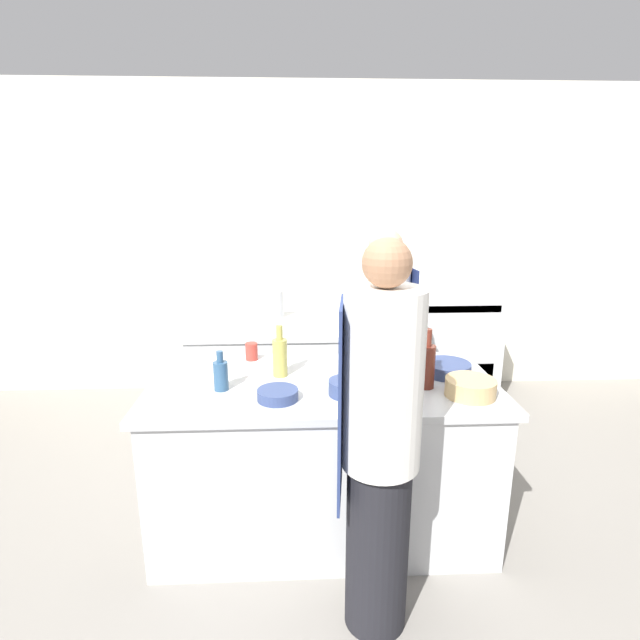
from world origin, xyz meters
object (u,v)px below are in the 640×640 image
at_px(oven_range, 448,348).
at_px(chef_at_prep_near, 380,447).
at_px(bowl_wooden_salad, 470,388).
at_px(bowl_ceramic_blue, 278,395).
at_px(bowl_prep_small, 348,387).
at_px(chef_at_stove, 383,347).
at_px(bottle_vinegar, 280,356).
at_px(bottle_wine, 369,362).
at_px(bowl_mixing_large, 447,368).
at_px(cup, 252,351).
at_px(stockpot, 269,304).
at_px(bottle_cooking_oil, 221,375).
at_px(bottle_olive_oil, 426,365).

relative_size(oven_range, chef_at_prep_near, 0.55).
bearing_deg(bowl_wooden_salad, bowl_ceramic_blue, -180.00).
bearing_deg(bowl_prep_small, chef_at_stove, 69.86).
relative_size(bottle_vinegar, bottle_wine, 1.01).
height_order(chef_at_prep_near, bowl_mixing_large, chef_at_prep_near).
bearing_deg(bottle_vinegar, cup, 123.57).
bearing_deg(bottle_vinegar, chef_at_stove, 43.15).
bearing_deg(bowl_prep_small, cup, 134.06).
relative_size(oven_range, cup, 9.12).
relative_size(chef_at_prep_near, bowl_prep_small, 8.74).
distance_m(chef_at_stove, cup, 0.95).
bearing_deg(stockpot, bowl_wooden_salad, -55.98).
height_order(chef_at_stove, cup, chef_at_stove).
xyz_separation_m(bottle_wine, bowl_wooden_salad, (0.48, -0.21, -0.07)).
xyz_separation_m(oven_range, bottle_cooking_oil, (-1.77, -1.86, 0.50)).
relative_size(bottle_vinegar, cup, 2.78).
distance_m(chef_at_prep_near, stockpot, 2.15).
xyz_separation_m(chef_at_stove, bowl_mixing_large, (0.25, -0.67, 0.09)).
distance_m(oven_range, bottle_cooking_oil, 2.62).
bearing_deg(oven_range, bowl_ceramic_blue, -126.50).
height_order(oven_range, stockpot, stockpot).
height_order(oven_range, bottle_vinegar, bottle_vinegar).
distance_m(chef_at_prep_near, bottle_wine, 0.68).
height_order(bowl_ceramic_blue, cup, cup).
xyz_separation_m(bowl_ceramic_blue, cup, (-0.18, 0.60, 0.03)).
height_order(bowl_wooden_salad, cup, cup).
height_order(chef_at_prep_near, bottle_cooking_oil, chef_at_prep_near).
relative_size(oven_range, bowl_ceramic_blue, 4.67).
distance_m(bottle_olive_oil, bowl_prep_small, 0.43).
bearing_deg(stockpot, bottle_wine, -66.72).
bearing_deg(stockpot, bottle_vinegar, -84.51).
height_order(bottle_olive_oil, bottle_wine, bottle_olive_oil).
bearing_deg(bottle_vinegar, bottle_olive_oil, -14.77).
relative_size(bottle_cooking_oil, bowl_mixing_large, 0.79).
xyz_separation_m(chef_at_stove, cup, (-0.87, -0.37, 0.11)).
relative_size(chef_at_prep_near, bottle_vinegar, 5.94).
bearing_deg(bowl_ceramic_blue, bowl_mixing_large, 17.87).
relative_size(oven_range, chef_at_stove, 0.58).
height_order(chef_at_stove, bowl_wooden_salad, chef_at_stove).
bearing_deg(oven_range, chef_at_prep_near, -113.00).
bearing_deg(bottle_wine, chef_at_prep_near, -94.21).
xyz_separation_m(bowl_mixing_large, bowl_ceramic_blue, (-0.94, -0.30, -0.01)).
distance_m(bottle_vinegar, bottle_wine, 0.50).
xyz_separation_m(bowl_ceramic_blue, bowl_wooden_salad, (0.97, 0.00, 0.02)).
bearing_deg(bottle_cooking_oil, bowl_ceramic_blue, -25.02).
xyz_separation_m(oven_range, bowl_ceramic_blue, (-1.48, -2.00, 0.44)).
bearing_deg(chef_at_stove, bottle_cooking_oil, -56.21).
bearing_deg(bottle_wine, bowl_wooden_salad, -23.15).
distance_m(bowl_mixing_large, stockpot, 1.69).
relative_size(chef_at_prep_near, bowl_mixing_large, 6.56).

